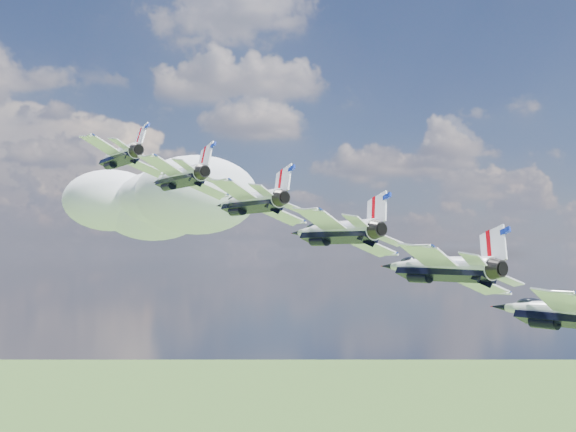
{
  "coord_description": "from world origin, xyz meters",
  "views": [
    {
      "loc": [
        -1.97,
        -84.38,
        146.05
      ],
      "look_at": [
        14.3,
        -10.53,
        150.08
      ],
      "focal_mm": 45.0,
      "sensor_mm": 36.0,
      "label": 1
    }
  ],
  "objects": [
    {
      "name": "cloud_far",
      "position": [
        0.81,
        176.54,
        163.69
      ],
      "size": [
        70.57,
        55.45,
        27.72
      ],
      "primitive_type": "ellipsoid",
      "color": "white"
    },
    {
      "name": "jet_2",
      "position": [
        10.72,
        -6.15,
        151.81
      ],
      "size": [
        16.31,
        18.81,
        8.61
      ],
      "primitive_type": null,
      "rotation": [
        0.0,
        0.41,
        0.34
      ],
      "color": "white"
    },
    {
      "name": "jet_5",
      "position": [
        32.18,
        -32.45,
        141.42
      ],
      "size": [
        16.31,
        18.81,
        8.61
      ],
      "primitive_type": null,
      "rotation": [
        0.0,
        0.41,
        0.34
      ],
      "color": "white"
    },
    {
      "name": "jet_4",
      "position": [
        25.03,
        -23.68,
        144.89
      ],
      "size": [
        16.31,
        18.81,
        8.61
      ],
      "primitive_type": null,
      "rotation": [
        0.0,
        0.41,
        0.34
      ],
      "color": "white"
    },
    {
      "name": "jet_1",
      "position": [
        3.57,
        2.62,
        155.27
      ],
      "size": [
        16.31,
        18.81,
        8.61
      ],
      "primitive_type": null,
      "rotation": [
        0.0,
        0.41,
        0.34
      ],
      "color": "white"
    },
    {
      "name": "jet_0",
      "position": [
        -3.59,
        11.38,
        158.74
      ],
      "size": [
        16.31,
        18.81,
        8.61
      ],
      "primitive_type": null,
      "rotation": [
        0.0,
        0.41,
        0.34
      ],
      "color": "white"
    },
    {
      "name": "jet_3",
      "position": [
        17.88,
        -14.91,
        148.35
      ],
      "size": [
        16.31,
        18.81,
        8.61
      ],
      "primitive_type": null,
      "rotation": [
        0.0,
        0.41,
        0.34
      ],
      "color": "silver"
    }
  ]
}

